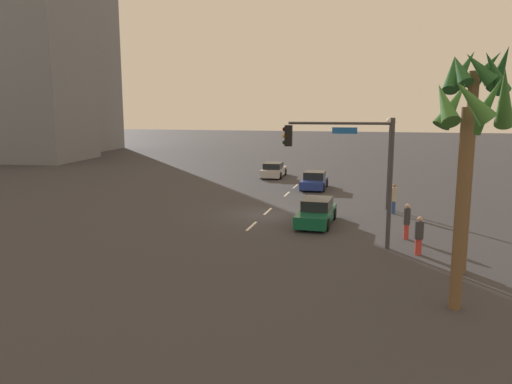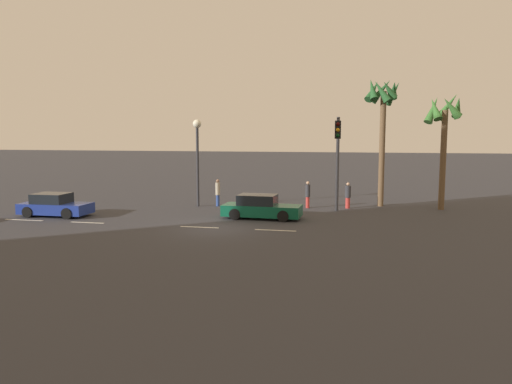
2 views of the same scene
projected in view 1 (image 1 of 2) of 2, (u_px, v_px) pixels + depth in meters
ground_plane at (264, 215)px, 29.70m from camera, size 220.00×220.00×0.00m
lane_stripe_0 at (307, 175)px, 46.91m from camera, size 2.49×0.14×0.01m
lane_stripe_1 at (296, 186)px, 40.52m from camera, size 2.39×0.14×0.01m
lane_stripe_2 at (287, 194)px, 36.75m from camera, size 1.99×0.14×0.01m
lane_stripe_3 at (268, 211)px, 30.60m from camera, size 2.06×0.14×0.01m
lane_stripe_4 at (252, 226)px, 26.76m from camera, size 2.10×0.14×0.01m
car_0 at (317, 213)px, 27.23m from camera, size 4.53×1.92×1.38m
car_1 at (314, 181)px, 39.20m from camera, size 4.08×1.93×1.35m
car_2 at (274, 170)px, 45.90m from camera, size 4.56×1.98×1.35m
traffic_signal at (352, 160)px, 22.17m from camera, size 0.46×4.94×5.87m
streetlamp at (390, 144)px, 30.59m from camera, size 0.56×0.56×5.77m
pedestrian_0 at (407, 220)px, 23.97m from camera, size 0.41×0.41×1.75m
pedestrian_1 at (419, 235)px, 21.42m from camera, size 0.49×0.49×1.69m
pedestrian_2 at (394, 198)px, 29.81m from camera, size 0.43×0.43×1.81m
palm_tree_0 at (475, 97)px, 18.09m from camera, size 2.65×2.46×8.59m
palm_tree_1 at (471, 131)px, 14.84m from camera, size 2.43×2.58×7.52m
building_1 at (67, 52)px, 73.61m from camera, size 11.01×13.03×29.11m
building_2 at (9, 59)px, 59.42m from camera, size 12.09×17.91×24.11m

